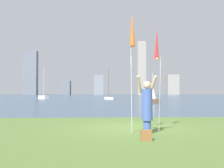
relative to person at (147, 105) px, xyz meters
The scene contains 13 objects.
ground 52.28m from the person, 90.28° to the left, with size 120.00×138.00×0.12m.
person is the anchor object (origin of this frame).
kite_flag_left 2.34m from the person, behind, with size 0.16×0.54×3.86m.
kite_flag_right 2.14m from the person, 53.37° to the left, with size 0.16×0.74×3.52m.
bag 1.37m from the person, 101.81° to the right, with size 0.29×0.15×0.29m.
sailboat_0 41.56m from the person, 107.23° to the left, with size 2.22×2.19×5.88m.
sailboat_2 36.04m from the person, 90.28° to the left, with size 1.55×2.71×5.35m.
sailboat_8 22.18m from the person, 77.92° to the left, with size 1.44×2.10×3.58m.
skyline_tower_0 112.55m from the person, 107.50° to the left, with size 6.16×3.46×19.91m.
skyline_tower_1 109.02m from the person, 99.22° to the left, with size 3.56×5.23×6.43m.
skyline_tower_2 110.72m from the person, 91.42° to the left, with size 4.38×3.48×9.24m.
skyline_tower_3 112.18m from the person, 81.00° to the left, with size 3.87×5.75×25.00m.
skyline_tower_4 115.54m from the person, 73.60° to the left, with size 5.51×4.87×9.52m.
Camera 1 is at (-1.19, -9.20, 1.33)m, focal length 40.11 mm.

